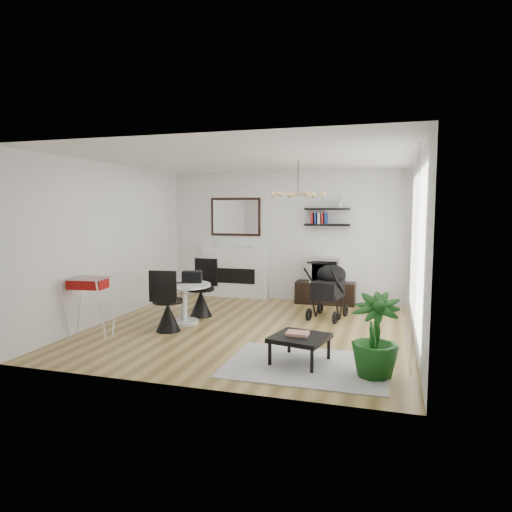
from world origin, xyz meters
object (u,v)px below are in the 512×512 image
(fireplace, at_px, (235,266))
(dining_table, at_px, (184,297))
(stroller, at_px, (329,292))
(drying_rack, at_px, (90,305))
(crt_tv, at_px, (326,270))
(tv_console, at_px, (325,293))
(potted_plant, at_px, (375,336))
(coffee_table, at_px, (300,339))

(fireplace, xyz_separation_m, dining_table, (-0.08, -2.41, -0.24))
(stroller, bearing_deg, dining_table, -142.91)
(drying_rack, relative_size, stroller, 0.87)
(crt_tv, bearing_deg, drying_rack, -132.21)
(stroller, bearing_deg, tv_console, 111.82)
(dining_table, distance_m, stroller, 2.54)
(fireplace, relative_size, drying_rack, 2.36)
(potted_plant, bearing_deg, fireplace, 127.48)
(drying_rack, distance_m, potted_plant, 4.20)
(drying_rack, bearing_deg, tv_console, 39.90)
(drying_rack, distance_m, coffee_table, 3.27)
(coffee_table, bearing_deg, tv_console, 92.90)
(dining_table, xyz_separation_m, potted_plant, (3.17, -1.62, 0.04))
(fireplace, bearing_deg, tv_console, -4.08)
(fireplace, xyz_separation_m, potted_plant, (3.09, -4.03, -0.20))
(crt_tv, height_order, drying_rack, crt_tv)
(fireplace, relative_size, stroller, 2.05)
(crt_tv, xyz_separation_m, drying_rack, (-3.07, -3.39, -0.21))
(tv_console, height_order, drying_rack, drying_rack)
(tv_console, distance_m, potted_plant, 4.05)
(crt_tv, bearing_deg, coffee_table, -87.09)
(stroller, relative_size, potted_plant, 1.09)
(stroller, bearing_deg, drying_rack, -134.67)
(crt_tv, distance_m, dining_table, 3.08)
(tv_console, height_order, potted_plant, potted_plant)
(crt_tv, bearing_deg, stroller, -79.23)
(fireplace, xyz_separation_m, stroller, (2.21, -1.29, -0.23))
(crt_tv, xyz_separation_m, coffee_table, (0.19, -3.66, -0.39))
(dining_table, relative_size, potted_plant, 0.95)
(potted_plant, bearing_deg, coffee_table, 166.10)
(fireplace, xyz_separation_m, drying_rack, (-1.08, -3.53, -0.20))
(tv_console, relative_size, potted_plant, 1.23)
(fireplace, height_order, tv_console, fireplace)
(fireplace, bearing_deg, drying_rack, -107.00)
(fireplace, height_order, crt_tv, fireplace)
(fireplace, distance_m, tv_console, 2.05)
(stroller, relative_size, coffee_table, 1.35)
(tv_console, xyz_separation_m, dining_table, (-2.07, -2.27, 0.22))
(crt_tv, distance_m, coffee_table, 3.69)
(tv_console, distance_m, coffee_table, 3.67)
(dining_table, bearing_deg, stroller, 25.98)
(fireplace, relative_size, dining_table, 2.35)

